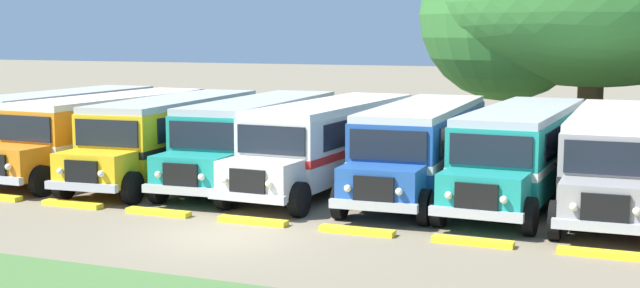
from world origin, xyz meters
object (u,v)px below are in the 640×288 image
at_px(parked_bus_slot_1, 110,129).
at_px(parked_bus_slot_2, 173,133).
at_px(parked_bus_slot_4, 331,139).
at_px(parked_bus_slot_6, 522,148).
at_px(parked_bus_slot_3, 259,135).
at_px(parked_bus_slot_5, 422,143).
at_px(parked_bus_slot_7, 616,154).
at_px(parked_bus_slot_0, 58,124).
at_px(broad_shade_tree, 598,7).

xyz_separation_m(parked_bus_slot_1, parked_bus_slot_2, (2.76, -0.08, 0.00)).
height_order(parked_bus_slot_1, parked_bus_slot_4, same).
distance_m(parked_bus_slot_1, parked_bus_slot_6, 15.01).
bearing_deg(parked_bus_slot_3, parked_bus_slot_2, -82.13).
distance_m(parked_bus_slot_4, parked_bus_slot_5, 3.11).
bearing_deg(parked_bus_slot_7, parked_bus_slot_2, -89.62).
bearing_deg(parked_bus_slot_6, parked_bus_slot_0, -88.53).
height_order(parked_bus_slot_3, broad_shade_tree, broad_shade_tree).
bearing_deg(parked_bus_slot_1, parked_bus_slot_5, 95.24).
distance_m(parked_bus_slot_3, parked_bus_slot_5, 5.92).
height_order(parked_bus_slot_0, parked_bus_slot_4, same).
xyz_separation_m(parked_bus_slot_1, parked_bus_slot_3, (5.88, 0.53, 0.00)).
distance_m(parked_bus_slot_2, parked_bus_slot_7, 15.01).
distance_m(parked_bus_slot_0, broad_shade_tree, 22.96).
bearing_deg(parked_bus_slot_7, parked_bus_slot_6, -96.27).
bearing_deg(broad_shade_tree, parked_bus_slot_4, -121.56).
bearing_deg(parked_bus_slot_0, parked_bus_slot_3, 88.91).
xyz_separation_m(parked_bus_slot_7, broad_shade_tree, (-1.61, 12.19, 4.66)).
relative_size(parked_bus_slot_3, parked_bus_slot_4, 1.00).
bearing_deg(parked_bus_slot_2, parked_bus_slot_3, 96.90).
bearing_deg(parked_bus_slot_6, parked_bus_slot_2, -84.98).
bearing_deg(parked_bus_slot_4, broad_shade_tree, 150.71).
height_order(parked_bus_slot_2, parked_bus_slot_4, same).
xyz_separation_m(parked_bus_slot_3, parked_bus_slot_7, (11.89, -0.23, 0.00)).
bearing_deg(parked_bus_slot_2, parked_bus_slot_6, 88.77).
xyz_separation_m(parked_bus_slot_2, broad_shade_tree, (13.40, 12.57, 4.66)).
bearing_deg(broad_shade_tree, parked_bus_slot_1, -142.30).
height_order(parked_bus_slot_1, parked_bus_slot_3, same).
xyz_separation_m(parked_bus_slot_5, broad_shade_tree, (4.37, 11.95, 4.66)).
xyz_separation_m(parked_bus_slot_3, parked_bus_slot_4, (2.82, -0.19, 0.00)).
bearing_deg(parked_bus_slot_0, parked_bus_slot_2, 82.16).
height_order(parked_bus_slot_4, broad_shade_tree, broad_shade_tree).
xyz_separation_m(parked_bus_slot_2, parked_bus_slot_6, (12.24, 0.64, 0.00)).
xyz_separation_m(parked_bus_slot_2, parked_bus_slot_7, (15.01, 0.38, 0.00)).
relative_size(parked_bus_slot_2, parked_bus_slot_4, 1.01).
height_order(parked_bus_slot_0, parked_bus_slot_7, same).
relative_size(parked_bus_slot_2, parked_bus_slot_5, 1.00).
bearing_deg(parked_bus_slot_0, parked_bus_slot_5, 89.49).
bearing_deg(parked_bus_slot_6, parked_bus_slot_5, -87.76).
height_order(parked_bus_slot_1, broad_shade_tree, broad_shade_tree).
relative_size(parked_bus_slot_0, parked_bus_slot_4, 1.00).
distance_m(parked_bus_slot_1, broad_shade_tree, 20.95).
height_order(parked_bus_slot_7, broad_shade_tree, broad_shade_tree).
xyz_separation_m(parked_bus_slot_0, parked_bus_slot_4, (11.70, -0.40, 0.00)).
distance_m(parked_bus_slot_1, parked_bus_slot_4, 8.70).
height_order(parked_bus_slot_5, parked_bus_slot_6, same).
bearing_deg(parked_bus_slot_7, parked_bus_slot_1, -90.11).
distance_m(parked_bus_slot_3, broad_shade_tree, 16.45).
height_order(parked_bus_slot_1, parked_bus_slot_7, same).
xyz_separation_m(parked_bus_slot_3, parked_bus_slot_6, (9.12, 0.02, 0.00)).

